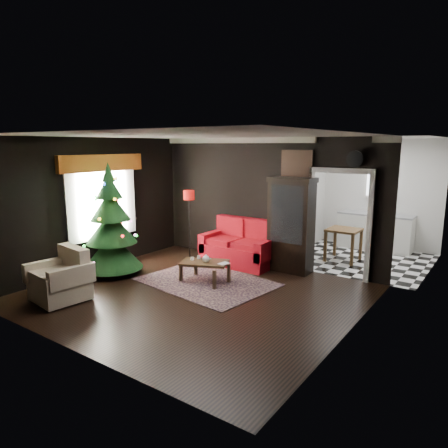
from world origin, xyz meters
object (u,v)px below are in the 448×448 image
Objects in this scene: curio_cabinet at (291,227)px; armchair at (59,275)px; floor_lamp at (189,225)px; coffee_table at (205,271)px; wall_clock at (355,159)px; teapot at (206,259)px; christmas_tree at (111,224)px; loveseat at (239,243)px; kitchen_table at (343,245)px.

curio_cabinet is 4.58m from armchair.
coffee_table is (1.25, -1.05, -0.62)m from floor_lamp.
wall_clock is at bearing 12.23° from floor_lamp.
armchair reaches higher than teapot.
floor_lamp is 0.68× the size of christmas_tree.
curio_cabinet is at bearing 38.08° from christmas_tree.
teapot is at bearing -82.86° from loveseat.
wall_clock reaches higher than teapot.
floor_lamp is at bearing -162.62° from loveseat.
loveseat is at bearing -169.17° from curio_cabinet.
kitchen_table is (1.80, 1.65, -0.12)m from loveseat.
kitchen_table is (1.62, 3.09, -0.12)m from teapot.
kitchen_table is at bearing 65.56° from curio_cabinet.
loveseat is 10.65× the size of teapot.
kitchen_table is at bearing 42.51° from loveseat.
christmas_tree reaches higher than floor_lamp.
christmas_tree is 7.34× the size of wall_clock.
armchair reaches higher than kitchen_table.
wall_clock is (3.67, 4.00, 1.92)m from armchair.
curio_cabinet is at bearing 59.77° from teapot.
christmas_tree is at bearing -130.60° from loveseat.
curio_cabinet is 1.88m from wall_clock.
armchair is (-1.32, -3.60, -0.04)m from loveseat.
coffee_table is at bearing -85.34° from loveseat.
coffee_table is 3.60m from wall_clock.
floor_lamp is at bearing -165.87° from curio_cabinet.
kitchen_table is at bearing 66.81° from armchair.
christmas_tree is (-2.93, -2.29, 0.10)m from curio_cabinet.
curio_cabinet is at bearing -114.44° from kitchen_table.
teapot is (1.32, -1.09, -0.34)m from floor_lamp.
loveseat is at bearing -170.34° from wall_clock.
teapot is at bearing -39.59° from floor_lamp.
teapot is at bearing -117.63° from kitchen_table.
wall_clock reaches higher than coffee_table.
christmas_tree is at bearing -141.92° from curio_cabinet.
armchair is 2.64m from coffee_table.
floor_lamp is 1.79× the size of coffee_table.
wall_clock reaches higher than christmas_tree.
loveseat is 2.45m from kitchen_table.
armchair is at bearing -124.74° from teapot.
teapot reaches higher than coffee_table.
coffee_table is (0.11, -1.40, -0.29)m from loveseat.
floor_lamp is at bearing -167.77° from wall_clock.
wall_clock is 2.43m from kitchen_table.
christmas_tree is at bearing 114.30° from armchair.
kitchen_table is at bearing 46.15° from christmas_tree.
loveseat is 1.44m from coffee_table.
kitchen_table is (3.58, 3.72, -0.67)m from christmas_tree.
loveseat is 1.45m from teapot.
loveseat is 2.79m from christmas_tree.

